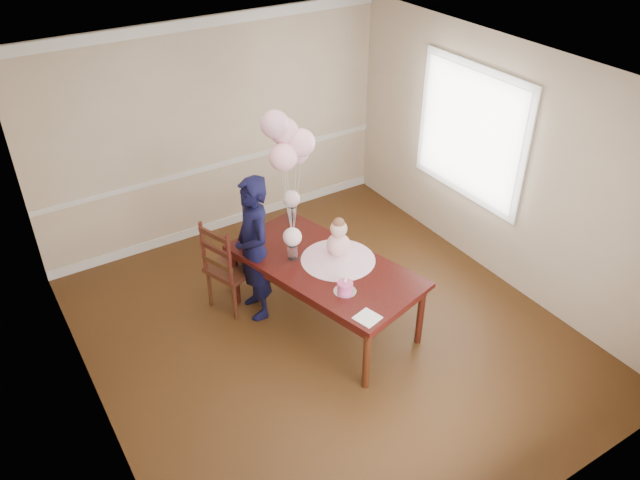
# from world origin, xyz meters

# --- Properties ---
(floor) EXTENTS (4.50, 5.00, 0.00)m
(floor) POSITION_xyz_m (0.00, 0.00, 0.00)
(floor) COLOR #311B0C
(floor) RESTS_ON ground
(ceiling) EXTENTS (4.50, 5.00, 0.02)m
(ceiling) POSITION_xyz_m (0.00, 0.00, 2.70)
(ceiling) COLOR silver
(ceiling) RESTS_ON wall_back
(wall_back) EXTENTS (4.50, 0.02, 2.70)m
(wall_back) POSITION_xyz_m (0.00, 2.50, 1.35)
(wall_back) COLOR tan
(wall_back) RESTS_ON floor
(wall_front) EXTENTS (4.50, 0.02, 2.70)m
(wall_front) POSITION_xyz_m (0.00, -2.50, 1.35)
(wall_front) COLOR tan
(wall_front) RESTS_ON floor
(wall_left) EXTENTS (0.02, 5.00, 2.70)m
(wall_left) POSITION_xyz_m (-2.25, 0.00, 1.35)
(wall_left) COLOR tan
(wall_left) RESTS_ON floor
(wall_right) EXTENTS (0.02, 5.00, 2.70)m
(wall_right) POSITION_xyz_m (2.25, 0.00, 1.35)
(wall_right) COLOR tan
(wall_right) RESTS_ON floor
(chair_rail_trim) EXTENTS (4.50, 0.02, 0.07)m
(chair_rail_trim) POSITION_xyz_m (0.00, 2.49, 0.90)
(chair_rail_trim) COLOR silver
(chair_rail_trim) RESTS_ON wall_back
(crown_molding) EXTENTS (4.50, 0.02, 0.12)m
(crown_molding) POSITION_xyz_m (0.00, 2.49, 2.63)
(crown_molding) COLOR silver
(crown_molding) RESTS_ON wall_back
(baseboard_trim) EXTENTS (4.50, 0.02, 0.12)m
(baseboard_trim) POSITION_xyz_m (0.00, 2.49, 0.06)
(baseboard_trim) COLOR silver
(baseboard_trim) RESTS_ON floor
(window_frame) EXTENTS (0.02, 1.66, 1.56)m
(window_frame) POSITION_xyz_m (2.23, 0.50, 1.55)
(window_frame) COLOR white
(window_frame) RESTS_ON wall_right
(window_blinds) EXTENTS (0.01, 1.50, 1.40)m
(window_blinds) POSITION_xyz_m (2.21, 0.50, 1.55)
(window_blinds) COLOR silver
(window_blinds) RESTS_ON wall_right
(dining_table_top) EXTENTS (1.47, 2.18, 0.05)m
(dining_table_top) POSITION_xyz_m (0.09, 0.19, 0.72)
(dining_table_top) COLOR black
(dining_table_top) RESTS_ON table_leg_fl
(table_apron) EXTENTS (1.35, 2.06, 0.10)m
(table_apron) POSITION_xyz_m (0.09, 0.19, 0.65)
(table_apron) COLOR black
(table_apron) RESTS_ON table_leg_fl
(table_leg_fl) EXTENTS (0.09, 0.09, 0.70)m
(table_leg_fl) POSITION_xyz_m (-0.08, -0.81, 0.35)
(table_leg_fl) COLOR black
(table_leg_fl) RESTS_ON floor
(table_leg_fr) EXTENTS (0.09, 0.09, 0.70)m
(table_leg_fr) POSITION_xyz_m (0.73, -0.59, 0.35)
(table_leg_fr) COLOR black
(table_leg_fr) RESTS_ON floor
(table_leg_bl) EXTENTS (0.09, 0.09, 0.70)m
(table_leg_bl) POSITION_xyz_m (-0.55, 0.97, 0.35)
(table_leg_bl) COLOR black
(table_leg_bl) RESTS_ON floor
(table_leg_br) EXTENTS (0.09, 0.09, 0.70)m
(table_leg_br) POSITION_xyz_m (0.26, 1.18, 0.35)
(table_leg_br) COLOR black
(table_leg_br) RESTS_ON floor
(baby_skirt) EXTENTS (0.92, 0.92, 0.10)m
(baby_skirt) POSITION_xyz_m (0.25, 0.18, 0.80)
(baby_skirt) COLOR #EBADCE
(baby_skirt) RESTS_ON dining_table_top
(baby_torso) EXTENTS (0.24, 0.24, 0.24)m
(baby_torso) POSITION_xyz_m (0.25, 0.18, 0.93)
(baby_torso) COLOR #FFA1CE
(baby_torso) RESTS_ON baby_skirt
(baby_head) EXTENTS (0.17, 0.17, 0.17)m
(baby_head) POSITION_xyz_m (0.25, 0.18, 1.12)
(baby_head) COLOR beige
(baby_head) RESTS_ON baby_torso
(baby_hair) EXTENTS (0.12, 0.12, 0.12)m
(baby_hair) POSITION_xyz_m (0.25, 0.18, 1.18)
(baby_hair) COLOR brown
(baby_hair) RESTS_ON baby_head
(cake_platter) EXTENTS (0.27, 0.27, 0.01)m
(cake_platter) POSITION_xyz_m (0.01, -0.30, 0.75)
(cake_platter) COLOR silver
(cake_platter) RESTS_ON dining_table_top
(birthday_cake) EXTENTS (0.18, 0.18, 0.10)m
(birthday_cake) POSITION_xyz_m (0.01, -0.30, 0.81)
(birthday_cake) COLOR #D7438D
(birthday_cake) RESTS_ON cake_platter
(cake_flower_a) EXTENTS (0.03, 0.03, 0.03)m
(cake_flower_a) POSITION_xyz_m (0.01, -0.30, 0.87)
(cake_flower_a) COLOR white
(cake_flower_a) RESTS_ON birthday_cake
(cake_flower_b) EXTENTS (0.03, 0.03, 0.03)m
(cake_flower_b) POSITION_xyz_m (0.03, -0.27, 0.87)
(cake_flower_b) COLOR silver
(cake_flower_b) RESTS_ON birthday_cake
(rose_vase_near) EXTENTS (0.12, 0.12, 0.16)m
(rose_vase_near) POSITION_xyz_m (-0.13, 0.44, 0.83)
(rose_vase_near) COLOR white
(rose_vase_near) RESTS_ON dining_table_top
(roses_near) EXTENTS (0.19, 0.19, 0.19)m
(roses_near) POSITION_xyz_m (-0.13, 0.44, 1.01)
(roses_near) COLOR #FBD3DF
(roses_near) RESTS_ON rose_vase_near
(rose_vase_far) EXTENTS (0.12, 0.12, 0.16)m
(rose_vase_far) POSITION_xyz_m (0.24, 1.10, 0.83)
(rose_vase_far) COLOR white
(rose_vase_far) RESTS_ON dining_table_top
(roses_far) EXTENTS (0.19, 0.19, 0.19)m
(roses_far) POSITION_xyz_m (0.24, 1.10, 1.01)
(roses_far) COLOR white
(roses_far) RESTS_ON rose_vase_far
(napkin) EXTENTS (0.24, 0.24, 0.01)m
(napkin) POSITION_xyz_m (-0.03, -0.72, 0.75)
(napkin) COLOR white
(napkin) RESTS_ON dining_table_top
(balloon_weight) EXTENTS (0.05, 0.05, 0.02)m
(balloon_weight) POSITION_xyz_m (0.05, 0.74, 0.76)
(balloon_weight) COLOR silver
(balloon_weight) RESTS_ON dining_table_top
(balloon_a) EXTENTS (0.28, 0.28, 0.28)m
(balloon_a) POSITION_xyz_m (-0.05, 0.72, 1.75)
(balloon_a) COLOR #FFB4C9
(balloon_a) RESTS_ON balloon_ribbon_a
(balloon_b) EXTENTS (0.28, 0.28, 0.28)m
(balloon_b) POSITION_xyz_m (0.16, 0.72, 1.85)
(balloon_b) COLOR #FFB4D5
(balloon_b) RESTS_ON balloon_ribbon_b
(balloon_c) EXTENTS (0.28, 0.28, 0.28)m
(balloon_c) POSITION_xyz_m (0.04, 0.85, 1.95)
(balloon_c) COLOR #E4A1B8
(balloon_c) RESTS_ON balloon_ribbon_c
(balloon_d) EXTENTS (0.28, 0.28, 0.28)m
(balloon_d) POSITION_xyz_m (-0.06, 0.84, 2.05)
(balloon_d) COLOR #DB9BBC
(balloon_d) RESTS_ON balloon_ribbon_d
(balloon_e) EXTENTS (0.28, 0.28, 0.28)m
(balloon_e) POSITION_xyz_m (0.17, 0.86, 1.70)
(balloon_e) COLOR #F1AABD
(balloon_e) RESTS_ON balloon_ribbon_e
(balloon_ribbon_a) EXTENTS (0.09, 0.03, 0.83)m
(balloon_ribbon_a) POSITION_xyz_m (0.00, 0.73, 1.18)
(balloon_ribbon_a) COLOR white
(balloon_ribbon_a) RESTS_ON balloon_weight
(balloon_ribbon_b) EXTENTS (0.11, 0.03, 0.93)m
(balloon_ribbon_b) POSITION_xyz_m (0.10, 0.73, 1.23)
(balloon_ribbon_b) COLOR silver
(balloon_ribbon_b) RESTS_ON balloon_weight
(balloon_ribbon_c) EXTENTS (0.01, 0.10, 1.03)m
(balloon_ribbon_c) POSITION_xyz_m (0.05, 0.80, 1.28)
(balloon_ribbon_c) COLOR white
(balloon_ribbon_c) RESTS_ON balloon_weight
(balloon_ribbon_d) EXTENTS (0.11, 0.08, 1.13)m
(balloon_ribbon_d) POSITION_xyz_m (-0.00, 0.79, 1.33)
(balloon_ribbon_d) COLOR silver
(balloon_ribbon_d) RESTS_ON balloon_weight
(balloon_ribbon_e) EXTENTS (0.12, 0.11, 0.77)m
(balloon_ribbon_e) POSITION_xyz_m (0.11, 0.80, 1.15)
(balloon_ribbon_e) COLOR white
(balloon_ribbon_e) RESTS_ON balloon_weight
(dining_chair_seat) EXTENTS (0.60, 0.60, 0.05)m
(dining_chair_seat) POSITION_xyz_m (-0.57, 0.96, 0.48)
(dining_chair_seat) COLOR #34170E
(dining_chair_seat) RESTS_ON chair_leg_fl
(chair_leg_fl) EXTENTS (0.05, 0.05, 0.46)m
(chair_leg_fl) POSITION_xyz_m (-0.69, 0.71, 0.23)
(chair_leg_fl) COLOR #3A190F
(chair_leg_fl) RESTS_ON floor
(chair_leg_fr) EXTENTS (0.05, 0.05, 0.46)m
(chair_leg_fr) POSITION_xyz_m (-0.33, 0.84, 0.23)
(chair_leg_fr) COLOR #3D1B10
(chair_leg_fr) RESTS_ON floor
(chair_leg_bl) EXTENTS (0.05, 0.05, 0.46)m
(chair_leg_bl) POSITION_xyz_m (-0.82, 1.08, 0.23)
(chair_leg_bl) COLOR #3B1D10
(chair_leg_bl) RESTS_ON floor
(chair_leg_br) EXTENTS (0.05, 0.05, 0.46)m
(chair_leg_br) POSITION_xyz_m (-0.46, 1.20, 0.23)
(chair_leg_br) COLOR #3C2010
(chair_leg_br) RESTS_ON floor
(chair_back_post_l) EXTENTS (0.05, 0.05, 0.60)m
(chair_back_post_l) POSITION_xyz_m (-0.71, 0.71, 0.79)
(chair_back_post_l) COLOR #35110E
(chair_back_post_l) RESTS_ON dining_chair_seat
(chair_back_post_r) EXTENTS (0.05, 0.05, 0.60)m
(chair_back_post_r) POSITION_xyz_m (-0.84, 1.07, 0.79)
(chair_back_post_r) COLOR #3D1610
(chair_back_post_r) RESTS_ON dining_chair_seat
(chair_slat_low) EXTENTS (0.17, 0.41, 0.05)m
(chair_slat_low) POSITION_xyz_m (-0.77, 0.89, 0.66)
(chair_slat_low) COLOR #341D0E
(chair_slat_low) RESTS_ON dining_chair_seat
(chair_slat_mid) EXTENTS (0.17, 0.41, 0.05)m
(chair_slat_mid) POSITION_xyz_m (-0.77, 0.89, 0.83)
(chair_slat_mid) COLOR #34130E
(chair_slat_mid) RESTS_ON dining_chair_seat
(chair_slat_top) EXTENTS (0.17, 0.41, 0.05)m
(chair_slat_top) POSITION_xyz_m (-0.77, 0.89, 1.00)
(chair_slat_top) COLOR #32160D
(chair_slat_top) RESTS_ON dining_chair_seat
(woman) EXTENTS (0.45, 0.63, 1.61)m
(woman) POSITION_xyz_m (-0.43, 0.72, 0.81)
(woman) COLOR black
(woman) RESTS_ON floor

